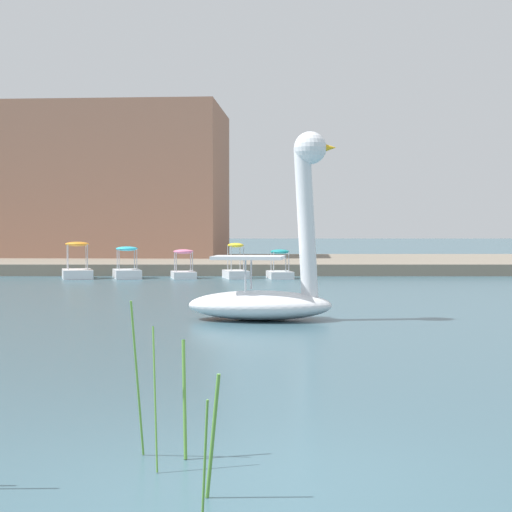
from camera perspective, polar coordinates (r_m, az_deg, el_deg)
ground_plane at (r=6.76m, az=-0.88°, el=-15.79°), size 547.46×547.46×0.00m
shore_bank_far at (r=47.88m, az=-0.26°, el=-0.47°), size 154.21×19.01×0.54m
swan_boat at (r=19.18m, az=0.74°, el=-1.68°), size 3.51×2.16×4.34m
pedal_boat_teal at (r=36.54m, az=1.48°, el=-0.93°), size 1.21×1.98×1.28m
pedal_boat_yellow at (r=36.68m, az=-1.57°, el=-0.85°), size 1.27×1.93×1.56m
pedal_boat_pink at (r=36.80m, az=-5.17°, el=-0.90°), size 1.30×1.88×1.28m
pedal_boat_cyan at (r=37.14m, az=-9.02°, el=-0.85°), size 1.59×2.27×1.41m
pedal_boat_orange at (r=37.35m, az=-12.34°, el=-0.79°), size 1.79×2.49×1.62m
apartment_block at (r=53.67m, az=-13.11°, el=4.89°), size 20.35×10.60×9.15m
reed_clump_foreground at (r=7.04m, az=-10.72°, el=-10.68°), size 2.45×1.65×1.42m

